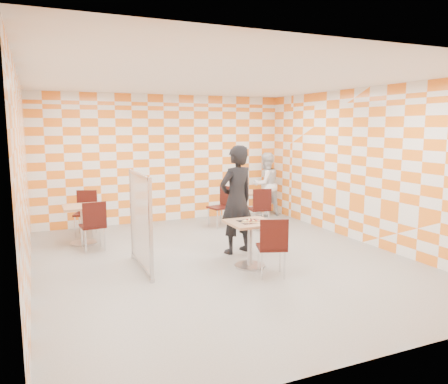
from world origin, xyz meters
name	(u,v)px	position (x,y,z in m)	size (l,w,h in m)	color
room_shell	(211,170)	(0.00, 0.54, 1.50)	(7.00, 7.00, 7.00)	#979792
main_table	(250,236)	(0.27, -0.46, 0.51)	(0.70, 0.70, 0.75)	tan
second_table	(245,202)	(1.62, 2.43, 0.51)	(0.70, 0.70, 0.75)	tan
empty_table	(83,218)	(-2.06, 2.10, 0.51)	(0.70, 0.70, 0.75)	tan
chair_main_front	(273,243)	(0.33, -1.08, 0.54)	(0.54, 0.55, 0.92)	#370E0B
chair_second_front	(260,206)	(1.64, 1.73, 0.54)	(0.47, 0.48, 0.92)	#370E0B
chair_second_side	(222,203)	(1.00, 2.37, 0.54)	(0.52, 0.51, 0.92)	#370E0B
chair_empty_near	(94,222)	(-1.93, 1.48, 0.54)	(0.46, 0.47, 0.92)	#370E0B
chair_empty_far	(86,209)	(-1.91, 2.86, 0.54)	(0.54, 0.55, 0.92)	#370E0B
partition	(141,221)	(-1.37, 0.11, 0.79)	(0.08, 1.38, 1.55)	white
man_dark	(236,200)	(0.42, 0.37, 0.97)	(0.71, 0.46, 1.94)	black
man_white	(266,184)	(2.50, 3.05, 0.81)	(0.78, 0.61, 1.61)	white
pizza_on_foil	(251,221)	(0.27, -0.47, 0.77)	(0.40, 0.40, 0.04)	silver
sport_bottle	(240,188)	(1.51, 2.50, 0.84)	(0.06, 0.06, 0.20)	white
soda_bottle	(247,187)	(1.69, 2.50, 0.85)	(0.07, 0.07, 0.23)	black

